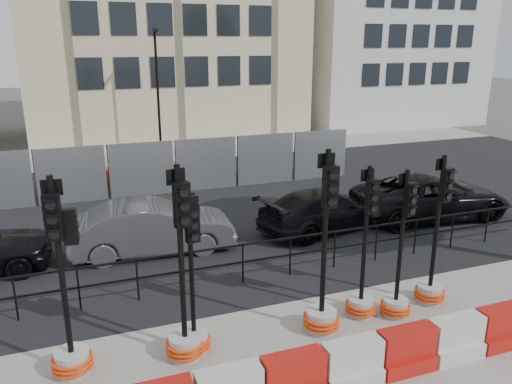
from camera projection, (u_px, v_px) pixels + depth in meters
name	position (u px, v px, depth m)	size (l,w,h in m)	color
ground	(261.00, 308.00, 10.61)	(120.00, 120.00, 0.00)	#51514C
road	(188.00, 208.00, 16.89)	(40.00, 14.00, 0.03)	black
sidewalk_far	(148.00, 155.00, 24.98)	(40.00, 4.00, 0.02)	gray
building_white	(381.00, 2.00, 33.66)	(12.00, 9.06, 16.00)	silver
kerb_railing	(243.00, 257.00, 11.49)	(18.00, 0.04, 1.00)	black
heras_fencing	(159.00, 171.00, 18.97)	(14.33, 1.72, 2.00)	#95979D
lamp_post_far	(158.00, 91.00, 23.30)	(0.12, 0.56, 6.00)	black
barrier_row	(323.00, 372.00, 7.99)	(14.65, 0.50, 0.80)	red
traffic_signal_b	(69.00, 330.00, 8.29)	(0.69, 0.69, 3.50)	beige
traffic_signal_c	(194.00, 321.00, 8.95)	(0.61, 0.61, 3.08)	beige
traffic_signal_d	(185.00, 315.00, 8.73)	(0.70, 0.70, 3.56)	beige
traffic_signal_e	(323.00, 296.00, 9.56)	(0.72, 0.72, 3.63)	beige
traffic_signal_f	(363.00, 282.00, 10.11)	(0.63, 0.63, 3.19)	beige
traffic_signal_g	(398.00, 288.00, 10.13)	(0.61, 0.61, 3.12)	beige
traffic_signal_h	(432.00, 274.00, 10.67)	(0.65, 0.65, 3.28)	beige
car_b	(153.00, 228.00, 13.23)	(4.37, 1.74, 1.41)	#47464B
car_c	(325.00, 210.00, 14.88)	(4.54, 2.59, 1.24)	black
car_d	(431.00, 197.00, 15.90)	(5.18, 2.76, 1.38)	black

